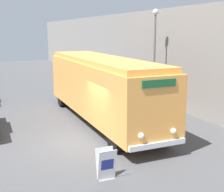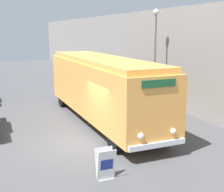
% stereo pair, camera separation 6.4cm
% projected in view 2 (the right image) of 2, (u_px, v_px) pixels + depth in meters
% --- Properties ---
extents(ground_plane, '(80.00, 80.00, 0.00)m').
position_uv_depth(ground_plane, '(86.00, 143.00, 13.49)').
color(ground_plane, '#4C4C4F').
extents(building_wall_right, '(0.30, 60.00, 6.14)m').
position_uv_depth(building_wall_right, '(131.00, 52.00, 24.63)').
color(building_wall_right, gray).
rests_on(building_wall_right, ground_plane).
extents(vintage_bus, '(2.50, 11.29, 3.41)m').
position_uv_depth(vintage_bus, '(102.00, 86.00, 16.24)').
color(vintage_bus, black).
rests_on(vintage_bus, ground_plane).
extents(sign_board, '(0.61, 0.39, 1.04)m').
position_uv_depth(sign_board, '(106.00, 165.00, 10.07)').
color(sign_board, gray).
rests_on(sign_board, ground_plane).
extents(streetlamp, '(0.36, 0.36, 6.03)m').
position_uv_depth(streetlamp, '(155.00, 44.00, 18.93)').
color(streetlamp, '#595E60').
rests_on(streetlamp, ground_plane).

